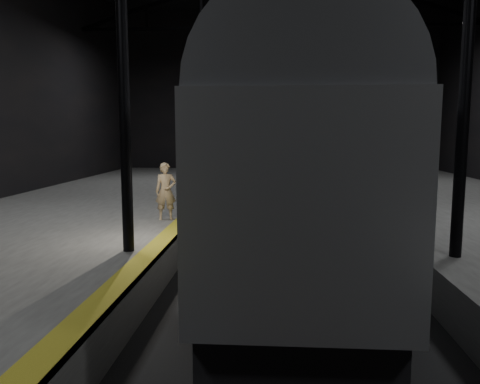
{
  "coord_description": "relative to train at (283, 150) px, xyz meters",
  "views": [
    {
      "loc": [
        -0.39,
        -14.71,
        3.82
      ],
      "look_at": [
        -1.36,
        -0.58,
        2.0
      ],
      "focal_mm": 35.0,
      "sensor_mm": 36.0,
      "label": 1
    }
  ],
  "objects": [
    {
      "name": "platform_left",
      "position": [
        -7.5,
        -1.69,
        -2.71
      ],
      "size": [
        9.0,
        43.8,
        1.0
      ],
      "primitive_type": "cube",
      "color": "#494947",
      "rests_on": "ground"
    },
    {
      "name": "ground",
      "position": [
        0.0,
        -1.69,
        -3.21
      ],
      "size": [
        44.0,
        44.0,
        0.0
      ],
      "primitive_type": "plane",
      "color": "black",
      "rests_on": "ground"
    },
    {
      "name": "tactile_strip",
      "position": [
        -3.25,
        -1.69,
        -2.21
      ],
      "size": [
        0.5,
        43.8,
        0.01
      ],
      "primitive_type": "cube",
      "color": "olive",
      "rests_on": "platform_left"
    },
    {
      "name": "train",
      "position": [
        0.0,
        0.0,
        0.0
      ],
      "size": [
        3.22,
        21.55,
        5.76
      ],
      "color": "#A6A9AE",
      "rests_on": "ground"
    },
    {
      "name": "woman",
      "position": [
        -3.81,
        -1.64,
        -1.29
      ],
      "size": [
        0.77,
        0.61,
        1.85
      ],
      "primitive_type": "imported",
      "rotation": [
        0.0,
        0.0,
        0.27
      ],
      "color": "tan",
      "rests_on": "platform_left"
    },
    {
      "name": "track",
      "position": [
        0.0,
        -1.69,
        -3.15
      ],
      "size": [
        2.4,
        43.0,
        0.24
      ],
      "color": "#3F3328",
      "rests_on": "ground"
    }
  ]
}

